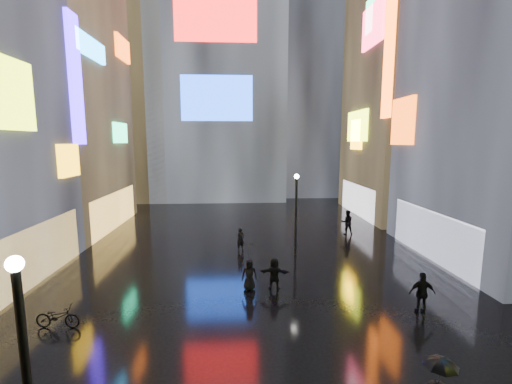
{
  "coord_description": "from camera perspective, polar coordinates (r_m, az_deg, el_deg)",
  "views": [
    {
      "loc": [
        -0.83,
        -2.71,
        7.17
      ],
      "look_at": [
        0.0,
        12.0,
        5.0
      ],
      "focal_mm": 24.0,
      "sensor_mm": 36.0,
      "label": 1
    }
  ],
  "objects": [
    {
      "name": "pedestrian_4",
      "position": [
        17.08,
        -1.11,
        -13.62
      ],
      "size": [
        0.76,
        0.5,
        1.54
      ],
      "primitive_type": "imported",
      "rotation": [
        0.0,
        0.0,
        -0.01
      ],
      "color": "black",
      "rests_on": "ground"
    },
    {
      "name": "building_right_far",
      "position": [
        37.39,
        24.86,
        18.13
      ],
      "size": [
        10.28,
        12.0,
        28.0
      ],
      "color": "black",
      "rests_on": "ground"
    },
    {
      "name": "lamp_near",
      "position": [
        8.3,
        -33.93,
        -23.79
      ],
      "size": [
        0.3,
        0.3,
        5.2
      ],
      "color": "black",
      "rests_on": "ground"
    },
    {
      "name": "pedestrian_7",
      "position": [
        27.66,
        14.93,
        -4.89
      ],
      "size": [
        0.99,
        0.81,
        1.91
      ],
      "primitive_type": "imported",
      "rotation": [
        0.0,
        0.0,
        3.05
      ],
      "color": "black",
      "rests_on": "ground"
    },
    {
      "name": "building_left_far",
      "position": [
        32.69,
        -31.84,
        13.85
      ],
      "size": [
        10.28,
        12.0,
        22.0
      ],
      "color": "black",
      "rests_on": "ground"
    },
    {
      "name": "umbrella_2",
      "position": [
        16.67,
        -1.12,
        -9.8
      ],
      "size": [
        1.31,
        1.31,
        0.86
      ],
      "primitive_type": "imported",
      "rotation": [
        0.0,
        0.0,
        5.32
      ],
      "color": "black",
      "rests_on": "pedestrian_4"
    },
    {
      "name": "tower_flank_left",
      "position": [
        46.97,
        -20.2,
        15.02
      ],
      "size": [
        10.0,
        10.0,
        26.0
      ],
      "primitive_type": "cube",
      "color": "black",
      "rests_on": "ground"
    },
    {
      "name": "ground",
      "position": [
        23.83,
        -1.1,
        -9.13
      ],
      "size": [
        140.0,
        140.0,
        0.0
      ],
      "primitive_type": "plane",
      "color": "black",
      "rests_on": "ground"
    },
    {
      "name": "pedestrian_3",
      "position": [
        16.48,
        25.96,
        -14.91
      ],
      "size": [
        1.1,
        0.6,
        1.77
      ],
      "primitive_type": "imported",
      "rotation": [
        0.0,
        0.0,
        2.97
      ],
      "color": "black",
      "rests_on": "ground"
    },
    {
      "name": "pedestrian_6",
      "position": [
        22.81,
        -2.56,
        -7.93
      ],
      "size": [
        0.66,
        0.58,
        1.53
      ],
      "primitive_type": "imported",
      "rotation": [
        0.0,
        0.0,
        0.48
      ],
      "color": "black",
      "rests_on": "ground"
    },
    {
      "name": "bicycle",
      "position": [
        16.06,
        -30.16,
        -17.53
      ],
      "size": [
        1.77,
        0.74,
        0.91
      ],
      "primitive_type": "imported",
      "rotation": [
        0.0,
        0.0,
        1.49
      ],
      "color": "black",
      "rests_on": "ground"
    },
    {
      "name": "pedestrian_5",
      "position": [
        17.15,
        3.07,
        -13.48
      ],
      "size": [
        1.52,
        0.71,
        1.57
      ],
      "primitive_type": "imported",
      "rotation": [
        0.0,
        0.0,
        2.97
      ],
      "color": "black",
      "rests_on": "ground"
    },
    {
      "name": "lamp_far",
      "position": [
        21.58,
        6.69,
        -2.97
      ],
      "size": [
        0.3,
        0.3,
        5.2
      ],
      "color": "black",
      "rests_on": "ground"
    },
    {
      "name": "umbrella_1",
      "position": [
        9.38,
        28.31,
        -24.73
      ],
      "size": [
        1.02,
        1.02,
        0.64
      ],
      "primitive_type": "imported",
      "rotation": [
        0.0,
        0.0,
        5.63
      ],
      "color": "black",
      "rests_on": "pedestrian_2"
    },
    {
      "name": "tower_main",
      "position": [
        48.74,
        -6.22,
        24.84
      ],
      "size": [
        16.0,
        14.2,
        42.0
      ],
      "color": "black",
      "rests_on": "ground"
    },
    {
      "name": "tower_flank_right",
      "position": [
        50.65,
        8.52,
        19.49
      ],
      "size": [
        12.0,
        12.0,
        34.0
      ],
      "primitive_type": "cube",
      "color": "black",
      "rests_on": "ground"
    }
  ]
}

